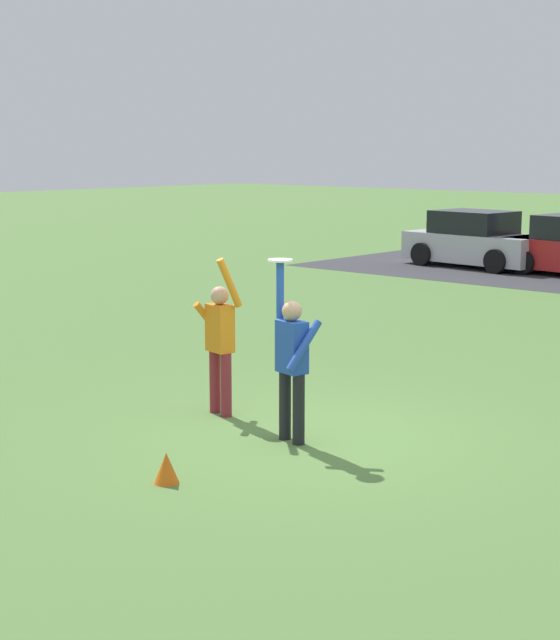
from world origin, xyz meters
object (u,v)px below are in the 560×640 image
at_px(person_defender, 220,339).
at_px(frisbee_disc, 280,260).
at_px(person_catcher, 292,359).
at_px(parked_car_silver, 476,241).
at_px(field_cone_orange, 166,468).

distance_m(person_defender, frisbee_disc, 1.69).
xyz_separation_m(person_catcher, parked_car_silver, (-7.51, 16.52, -0.25)).
xyz_separation_m(person_defender, parked_car_silver, (-6.05, 16.22, -0.25)).
distance_m(person_catcher, frisbee_disc, 1.13).
distance_m(frisbee_disc, parked_car_silver, 18.07).
bearing_deg(frisbee_disc, parked_car_silver, 113.88).
relative_size(parked_car_silver, field_cone_orange, 13.25).
relative_size(person_catcher, frisbee_disc, 7.30).
xyz_separation_m(person_catcher, person_defender, (-1.47, 0.30, -0.00)).
height_order(parked_car_silver, field_cone_orange, parked_car_silver).
height_order(person_catcher, parked_car_silver, person_catcher).
bearing_deg(person_defender, field_cone_orange, -45.02).
bearing_deg(frisbee_disc, person_defender, 168.55).
bearing_deg(frisbee_disc, person_catcher, -11.45).
bearing_deg(person_defender, person_catcher, 0.00).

